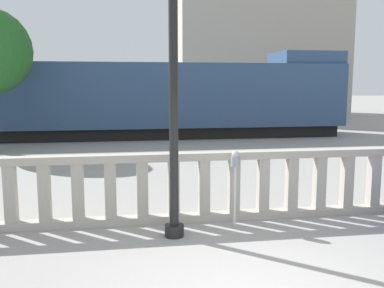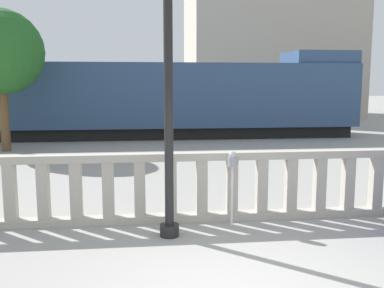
# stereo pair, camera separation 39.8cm
# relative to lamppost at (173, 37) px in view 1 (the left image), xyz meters

# --- Properties ---
(balustrade) EXTENTS (13.42, 0.24, 1.29)m
(balustrade) POSITION_rel_lamppost_xyz_m (0.64, 0.75, -2.63)
(balustrade) COLOR #ADA599
(balustrade) RESTS_ON ground
(lamppost) EXTENTS (0.36, 0.36, 5.94)m
(lamppost) POSITION_rel_lamppost_xyz_m (0.00, 0.00, 0.00)
(lamppost) COLOR black
(lamppost) RESTS_ON ground
(parking_meter) EXTENTS (0.16, 0.16, 1.36)m
(parking_meter) POSITION_rel_lamppost_xyz_m (1.15, 0.42, -2.19)
(parking_meter) COLOR silver
(parking_meter) RESTS_ON ground
(train_near) EXTENTS (26.64, 3.07, 4.07)m
(train_near) POSITION_rel_lamppost_xyz_m (-3.49, 13.53, -1.46)
(train_near) COLOR black
(train_near) RESTS_ON ground
(building_block) EXTENTS (12.45, 9.07, 15.76)m
(building_block) POSITION_rel_lamppost_xyz_m (9.37, 26.77, 4.60)
(building_block) COLOR #ADA393
(building_block) RESTS_ON ground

